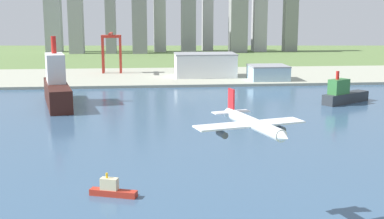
{
  "coord_description": "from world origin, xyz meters",
  "views": [
    {
      "loc": [
        -22.21,
        -20.92,
        66.33
      ],
      "look_at": [
        -3.61,
        175.94,
        27.81
      ],
      "focal_mm": 47.15,
      "sensor_mm": 36.0,
      "label": 1
    }
  ],
  "objects_px": {
    "port_crane_red": "(111,45)",
    "tugboat_small": "(112,190)",
    "cargo_ship": "(57,87)",
    "warehouse_annex": "(268,72)",
    "warehouse_main": "(205,65)",
    "container_barge": "(344,94)",
    "airplane_landing": "(253,124)"
  },
  "relations": [
    {
      "from": "port_crane_red",
      "to": "tugboat_small",
      "type": "bearing_deg",
      "value": -86.57
    },
    {
      "from": "cargo_ship",
      "to": "warehouse_annex",
      "type": "bearing_deg",
      "value": 29.48
    },
    {
      "from": "cargo_ship",
      "to": "warehouse_main",
      "type": "distance_m",
      "value": 180.34
    },
    {
      "from": "container_barge",
      "to": "warehouse_main",
      "type": "distance_m",
      "value": 168.97
    },
    {
      "from": "airplane_landing",
      "to": "port_crane_red",
      "type": "relative_size",
      "value": 0.87
    },
    {
      "from": "tugboat_small",
      "to": "container_barge",
      "type": "relative_size",
      "value": 0.43
    },
    {
      "from": "tugboat_small",
      "to": "warehouse_annex",
      "type": "distance_m",
      "value": 319.59
    },
    {
      "from": "container_barge",
      "to": "warehouse_main",
      "type": "relative_size",
      "value": 0.69
    },
    {
      "from": "airplane_landing",
      "to": "container_barge",
      "type": "height_order",
      "value": "airplane_landing"
    },
    {
      "from": "airplane_landing",
      "to": "tugboat_small",
      "type": "relative_size",
      "value": 2.06
    },
    {
      "from": "port_crane_red",
      "to": "warehouse_main",
      "type": "relative_size",
      "value": 0.7
    },
    {
      "from": "airplane_landing",
      "to": "warehouse_annex",
      "type": "bearing_deg",
      "value": 75.28
    },
    {
      "from": "warehouse_main",
      "to": "cargo_ship",
      "type": "bearing_deg",
      "value": -133.23
    },
    {
      "from": "airplane_landing",
      "to": "cargo_ship",
      "type": "height_order",
      "value": "cargo_ship"
    },
    {
      "from": "tugboat_small",
      "to": "cargo_ship",
      "type": "xyz_separation_m",
      "value": [
        -50.64,
        189.95,
        10.75
      ]
    },
    {
      "from": "container_barge",
      "to": "cargo_ship",
      "type": "relative_size",
      "value": 0.52
    },
    {
      "from": "cargo_ship",
      "to": "warehouse_annex",
      "type": "xyz_separation_m",
      "value": [
        180.47,
        102.0,
        -3.91
      ]
    },
    {
      "from": "warehouse_main",
      "to": "tugboat_small",
      "type": "bearing_deg",
      "value": -102.78
    },
    {
      "from": "airplane_landing",
      "to": "warehouse_main",
      "type": "bearing_deg",
      "value": 85.35
    },
    {
      "from": "cargo_ship",
      "to": "airplane_landing",
      "type": "bearing_deg",
      "value": -67.24
    },
    {
      "from": "airplane_landing",
      "to": "warehouse_main",
      "type": "distance_m",
      "value": 358.38
    },
    {
      "from": "airplane_landing",
      "to": "tugboat_small",
      "type": "distance_m",
      "value": 64.53
    },
    {
      "from": "warehouse_main",
      "to": "warehouse_annex",
      "type": "bearing_deg",
      "value": -27.3
    },
    {
      "from": "cargo_ship",
      "to": "port_crane_red",
      "type": "height_order",
      "value": "cargo_ship"
    },
    {
      "from": "tugboat_small",
      "to": "warehouse_annex",
      "type": "xyz_separation_m",
      "value": [
        129.83,
        291.95,
        6.83
      ]
    },
    {
      "from": "container_barge",
      "to": "warehouse_annex",
      "type": "height_order",
      "value": "container_barge"
    },
    {
      "from": "airplane_landing",
      "to": "warehouse_annex",
      "type": "distance_m",
      "value": 339.25
    },
    {
      "from": "cargo_ship",
      "to": "warehouse_main",
      "type": "relative_size",
      "value": 1.33
    },
    {
      "from": "airplane_landing",
      "to": "port_crane_red",
      "type": "distance_m",
      "value": 399.7
    },
    {
      "from": "warehouse_main",
      "to": "airplane_landing",
      "type": "bearing_deg",
      "value": -94.65
    },
    {
      "from": "port_crane_red",
      "to": "warehouse_main",
      "type": "distance_m",
      "value": 103.2
    },
    {
      "from": "airplane_landing",
      "to": "warehouse_main",
      "type": "xyz_separation_m",
      "value": [
        29.0,
        356.65,
        -19.97
      ]
    }
  ]
}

